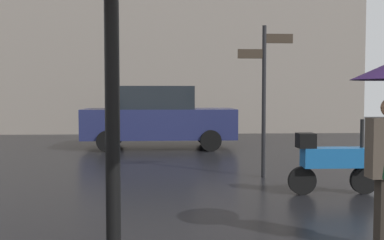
{
  "coord_description": "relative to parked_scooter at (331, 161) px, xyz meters",
  "views": [
    {
      "loc": [
        -0.12,
        -2.95,
        1.63
      ],
      "look_at": [
        0.34,
        4.9,
        1.2
      ],
      "focal_mm": 42.58,
      "sensor_mm": 36.0,
      "label": 1
    }
  ],
  "objects": [
    {
      "name": "street_signpost",
      "position": [
        -0.76,
        1.6,
        1.25
      ],
      "size": [
        1.08,
        0.08,
        2.98
      ],
      "color": "black",
      "rests_on": "ground"
    },
    {
      "name": "parked_scooter",
      "position": [
        0.0,
        0.0,
        0.0
      ],
      "size": [
        1.5,
        0.32,
        1.23
      ],
      "rotation": [
        0.0,
        0.0,
        0.38
      ],
      "color": "black",
      "rests_on": "ground"
    },
    {
      "name": "parked_car_left",
      "position": [
        -2.94,
        6.7,
        0.4
      ],
      "size": [
        4.56,
        2.01,
        1.89
      ],
      "rotation": [
        0.0,
        0.0,
        0.29
      ],
      "color": "#1E234C",
      "rests_on": "ground"
    }
  ]
}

